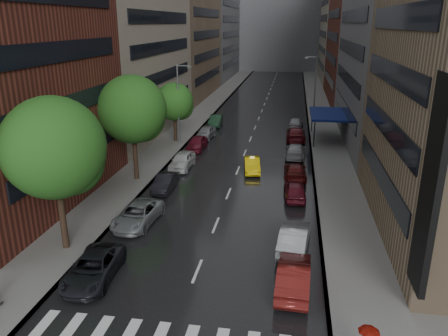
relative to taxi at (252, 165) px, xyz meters
The scene contains 16 objects.
ground 21.96m from the taxi, 93.56° to the right, with size 220.00×220.00×0.00m, color gray.
road 28.13m from the taxi, 92.78° to the left, with size 14.00×140.00×0.01m, color black.
sidewalk_left 29.94m from the taxi, 110.25° to the left, with size 4.00×140.00×0.15m, color gray.
sidewalk_right 29.11m from the taxi, 74.79° to the left, with size 4.00×140.00×0.15m, color gray.
buildings_left 43.16m from the taxi, 113.93° to the left, with size 8.00×108.00×38.00m.
buildings_right 40.03m from the taxi, 68.60° to the left, with size 8.05×109.10×36.00m.
building_far 97.31m from the taxi, 90.81° to the left, with size 40.00×14.00×32.00m, color slate.
tree_near 20.33m from the taxi, 120.81° to the right, with size 6.01×6.01×9.58m.
tree_mid 12.16m from the taxi, 158.23° to the right, with size 5.86×5.86×9.34m.
tree_far 14.24m from the taxi, 136.96° to the left, with size 4.38×4.38×6.98m.
taxi is the anchor object (origin of this frame).
parked_cars_left 7.11m from the taxi, 162.08° to the right, with size 2.77×42.85×1.58m.
parked_cars_right 4.04m from the taxi, ahead, with size 2.36×42.37×1.60m.
street_lamp_left 12.88m from the taxi, 138.32° to the left, with size 1.74×0.22×9.00m.
street_lamp_right 24.32m from the taxi, 74.61° to the left, with size 1.74×0.22×9.00m.
awning 15.34m from the taxi, 59.80° to the left, with size 4.00×8.00×3.12m.
Camera 1 is at (4.93, -17.15, 13.43)m, focal length 35.00 mm.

